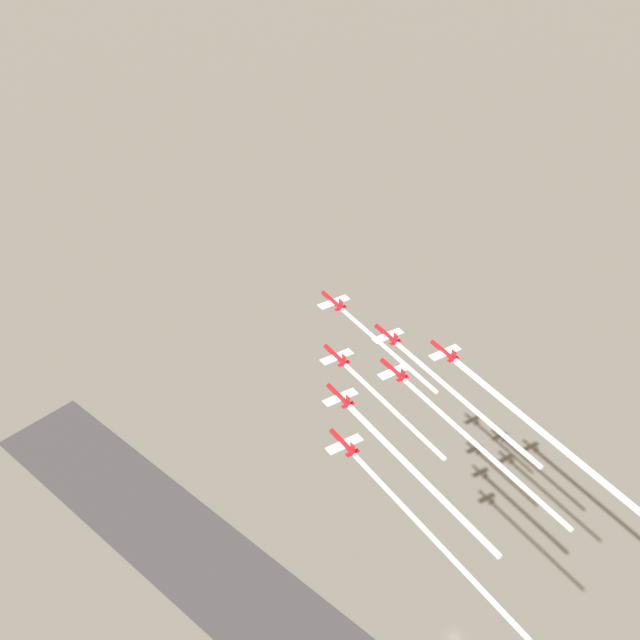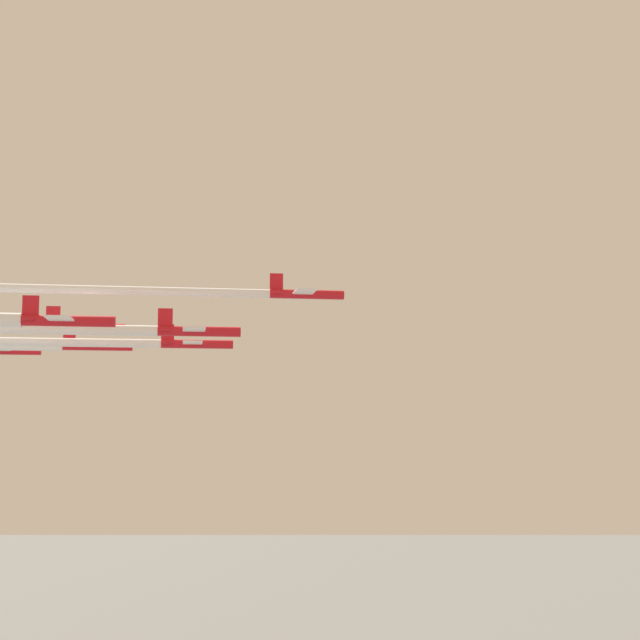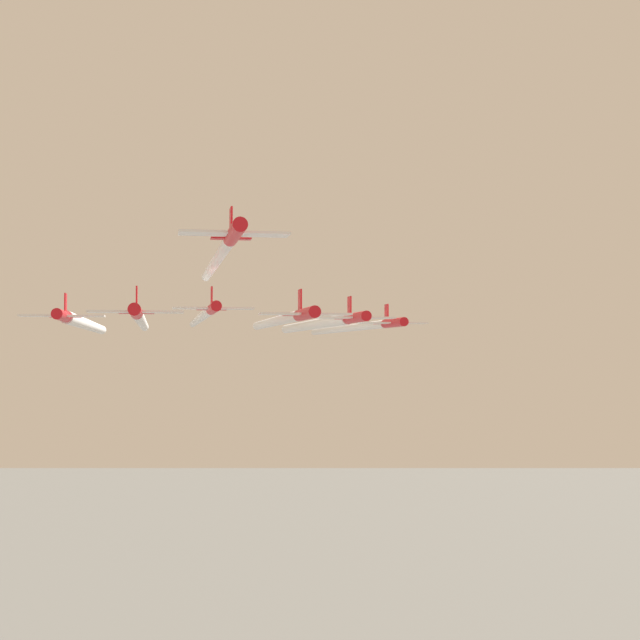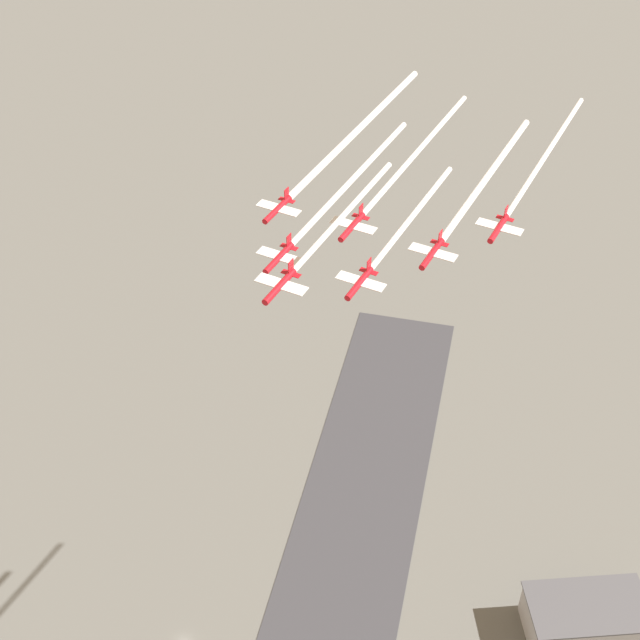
% 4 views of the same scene
% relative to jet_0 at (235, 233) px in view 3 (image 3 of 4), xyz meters
% --- Properties ---
extents(jet_0, '(7.37, 7.51, 2.65)m').
position_rel_jet_0_xyz_m(jet_0, '(0.00, 0.00, 0.00)').
color(jet_0, red).
extents(jet_1, '(7.37, 7.51, 2.65)m').
position_rel_jet_0_xyz_m(jet_1, '(-11.63, -6.12, -4.86)').
color(jet_1, red).
extents(jet_2, '(7.37, 7.51, 2.65)m').
position_rel_jet_0_xyz_m(jet_2, '(-0.30, -13.14, -4.78)').
color(jet_2, red).
extents(jet_3, '(7.37, 7.51, 2.65)m').
position_rel_jet_0_xyz_m(jet_3, '(-23.27, -12.25, -4.70)').
color(jet_3, red).
extents(jet_4, '(7.37, 7.51, 2.65)m').
position_rel_jet_0_xyz_m(jet_4, '(-11.93, -19.26, -3.93)').
color(jet_4, red).
extents(jet_5, '(7.37, 7.51, 2.65)m').
position_rel_jet_0_xyz_m(jet_5, '(-0.60, -26.28, -4.71)').
color(jet_5, red).
extents(jet_6, '(7.37, 7.51, 2.65)m').
position_rel_jet_0_xyz_m(jet_6, '(-34.90, -18.37, -4.83)').
color(jet_6, red).
extents(smoke_trail_0, '(17.87, 28.10, 0.88)m').
position_rel_jet_0_xyz_m(smoke_trail_0, '(-10.47, -16.90, -0.04)').
color(smoke_trail_0, white).
extents(smoke_trail_1, '(17.85, 28.04, 0.93)m').
position_rel_jet_0_xyz_m(smoke_trail_1, '(-22.07, -22.98, -4.90)').
color(smoke_trail_1, white).
extents(smoke_trail_2, '(23.80, 37.58, 1.00)m').
position_rel_jet_0_xyz_m(smoke_trail_2, '(-13.69, -34.75, -4.82)').
color(smoke_trail_2, white).
extents(smoke_trail_3, '(23.83, 37.48, 1.17)m').
position_rel_jet_0_xyz_m(smoke_trail_3, '(-36.59, -33.76, -4.74)').
color(smoke_trail_3, white).
extents(smoke_trail_4, '(25.10, 39.73, 0.94)m').
position_rel_jet_0_xyz_m(smoke_trail_4, '(-26.00, -41.97, -3.97)').
color(smoke_trail_4, white).
extents(smoke_trail_5, '(29.21, 46.10, 1.25)m').
position_rel_jet_0_xyz_m(smoke_trail_5, '(-16.58, -52.09, -4.75)').
color(smoke_trail_5, white).
extents(smoke_trail_6, '(25.07, 39.68, 0.93)m').
position_rel_jet_0_xyz_m(smoke_trail_6, '(-48.95, -41.05, -4.86)').
color(smoke_trail_6, white).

